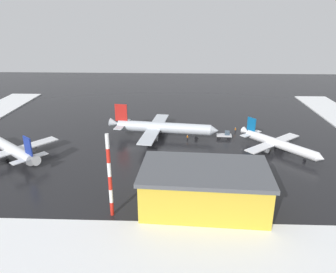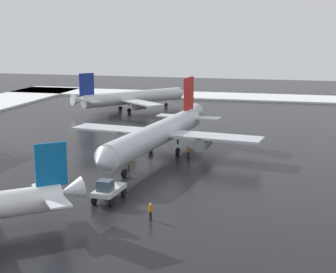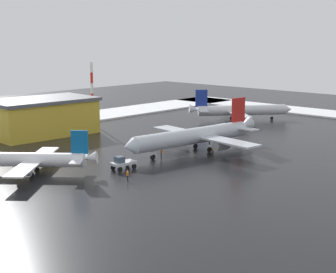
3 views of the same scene
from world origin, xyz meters
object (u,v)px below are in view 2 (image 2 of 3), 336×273
at_px(pushback_tug, 108,190).
at_px(ground_crew_mid_apron, 151,210).
at_px(airplane_foreground_jet, 131,98).
at_px(ground_crew_beside_wing, 128,164).
at_px(ground_crew_near_tug, 188,151).
at_px(airplane_far_rear, 159,134).

distance_m(pushback_tug, ground_crew_mid_apron, 7.20).
distance_m(airplane_foreground_jet, ground_crew_beside_wing, 50.23).
bearing_deg(airplane_foreground_jet, pushback_tug, -125.03).
bearing_deg(airplane_foreground_jet, ground_crew_mid_apron, -121.20).
bearing_deg(ground_crew_beside_wing, ground_crew_mid_apron, 79.25).
height_order(airplane_foreground_jet, pushback_tug, airplane_foreground_jet).
xyz_separation_m(airplane_foreground_jet, ground_crew_near_tug, (39.06, 21.26, -1.97)).
height_order(airplane_far_rear, ground_crew_mid_apron, airplane_far_rear).
bearing_deg(pushback_tug, airplane_foreground_jet, -160.40).
bearing_deg(airplane_far_rear, pushback_tug, 7.11).
xyz_separation_m(airplane_far_rear, pushback_tug, (19.87, -0.13, -2.11)).
distance_m(airplane_far_rear, ground_crew_beside_wing, 8.75).
bearing_deg(pushback_tug, ground_crew_beside_wing, -168.32).
relative_size(ground_crew_near_tug, ground_crew_mid_apron, 1.00).
bearing_deg(ground_crew_beside_wing, airplane_foreground_jet, -108.40).
relative_size(pushback_tug, ground_crew_beside_wing, 2.77).
height_order(ground_crew_near_tug, ground_crew_beside_wing, same).
distance_m(airplane_foreground_jet, ground_crew_mid_apron, 67.59).
bearing_deg(pushback_tug, ground_crew_mid_apron, 58.41).
distance_m(airplane_far_rear, ground_crew_mid_apron, 24.82).
bearing_deg(ground_crew_beside_wing, pushback_tug, 61.83).
height_order(pushback_tug, ground_crew_beside_wing, pushback_tug).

